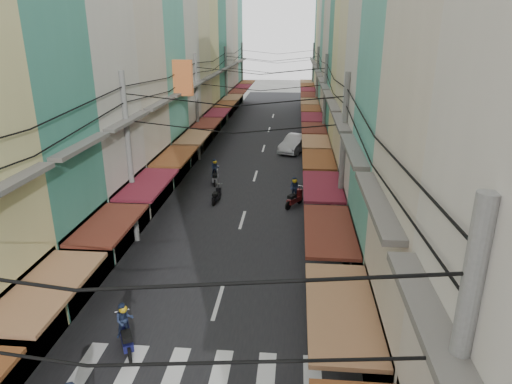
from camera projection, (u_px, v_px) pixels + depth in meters
The scene contains 15 objects.
ground at pixel (226, 275), 19.40m from camera, with size 160.00×160.00×0.00m, color slate.
road at pixel (262, 154), 38.16m from camera, with size 10.00×80.00×0.02m, color black.
sidewalk_left at pixel (186, 152), 38.69m from camera, with size 3.00×80.00×0.06m, color gray.
sidewalk_right at pixel (340, 156), 37.61m from camera, with size 3.00×80.00×0.06m, color gray.
crosswalk at pixel (196, 375), 13.76m from camera, with size 7.55×2.40×0.01m.
building_row_left at pixel (147, 31), 32.30m from camera, with size 7.80×67.67×23.70m.
building_row_right at pixel (374, 37), 31.00m from camera, with size 7.80×68.98×22.59m.
utility_poles at pixel (257, 80), 31.26m from camera, with size 10.20×66.13×8.20m.
white_car at pixel (295, 151), 39.09m from camera, with size 5.09×2.00×1.80m, color #BBBABF.
bicycle at pixel (425, 328), 15.96m from camera, with size 0.59×1.58×1.08m, color black.
moving_scooters at pixel (243, 206), 25.64m from camera, with size 6.77×20.69×1.79m.
parked_scooters at pixel (355, 333), 14.98m from camera, with size 13.09×12.69×0.95m.
pedestrians at pixel (135, 234), 20.94m from camera, with size 13.47×21.78×2.23m.
market_umbrella at pixel (463, 377), 10.74m from camera, with size 2.32×2.32×2.45m.
traffic_sign at pixel (351, 257), 16.76m from camera, with size 0.10×0.60×2.74m.
Camera 1 is at (2.77, -16.89, 9.88)m, focal length 32.00 mm.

